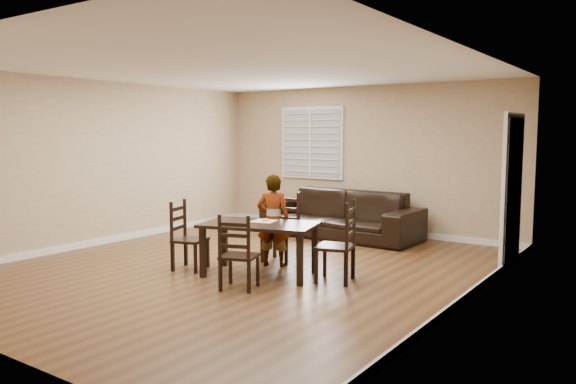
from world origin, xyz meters
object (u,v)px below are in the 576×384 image
at_px(child, 273,220).
at_px(chair_right, 345,246).
at_px(sofa, 340,214).
at_px(chair_left, 183,238).
at_px(chair_near, 284,229).
at_px(chair_far, 236,256).
at_px(donut, 265,220).
at_px(dining_table, 259,230).

bearing_deg(child, chair_right, 147.66).
height_order(chair_right, sofa, chair_right).
distance_m(chair_left, chair_right, 2.24).
relative_size(chair_near, chair_right, 0.98).
bearing_deg(chair_far, donut, -93.80).
bearing_deg(chair_left, donut, -81.85).
relative_size(dining_table, chair_near, 1.64).
xyz_separation_m(chair_near, donut, (0.22, -0.74, 0.25)).
relative_size(chair_left, sofa, 0.33).
height_order(dining_table, child, child).
height_order(chair_far, donut, chair_far).
distance_m(dining_table, chair_near, 0.95).
xyz_separation_m(chair_far, donut, (-0.25, 0.90, 0.30)).
bearing_deg(dining_table, chair_near, 88.74).
distance_m(dining_table, donut, 0.20).
bearing_deg(chair_far, child, -92.79).
bearing_deg(donut, chair_right, 8.00).
height_order(chair_left, chair_right, chair_right).
height_order(dining_table, sofa, sofa).
distance_m(dining_table, child, 0.53).
bearing_deg(chair_near, dining_table, -81.40).
xyz_separation_m(dining_table, chair_left, (-1.07, -0.32, -0.17)).
distance_m(chair_near, donut, 0.82).
relative_size(chair_left, donut, 9.65).
bearing_deg(chair_right, chair_near, -129.78).
height_order(dining_table, chair_right, chair_right).
distance_m(chair_far, chair_left, 1.36).
bearing_deg(chair_left, sofa, -27.23).
relative_size(chair_near, child, 0.78).
bearing_deg(donut, chair_far, -74.26).
bearing_deg(chair_near, chair_far, -80.63).
bearing_deg(chair_right, child, -114.58).
height_order(chair_far, child, child).
xyz_separation_m(dining_table, chair_near, (-0.25, 0.91, -0.14)).
relative_size(child, sofa, 0.45).
bearing_deg(donut, dining_table, -79.84).
xyz_separation_m(dining_table, sofa, (-0.46, 2.93, -0.18)).
xyz_separation_m(chair_far, child, (-0.38, 1.25, 0.23)).
xyz_separation_m(chair_near, chair_far, (0.47, -1.65, -0.04)).
bearing_deg(chair_near, chair_left, -130.56).
bearing_deg(sofa, chair_right, -57.79).
bearing_deg(dining_table, chair_right, -0.07).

